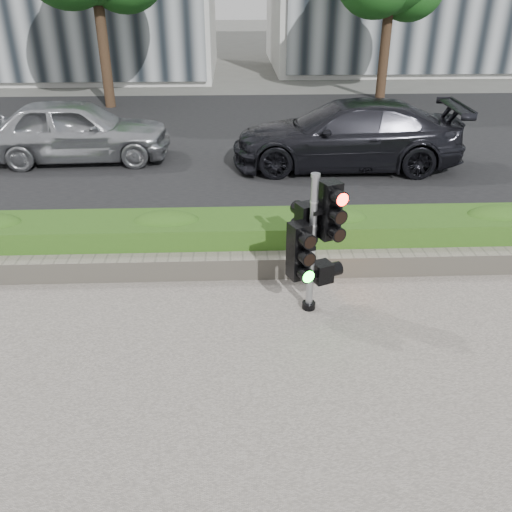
% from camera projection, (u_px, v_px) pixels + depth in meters
% --- Properties ---
extents(ground, '(120.00, 120.00, 0.00)m').
position_uv_depth(ground, '(246.00, 352.00, 6.72)').
color(ground, '#51514C').
rests_on(ground, ground).
extents(road, '(60.00, 13.00, 0.02)m').
position_uv_depth(road, '(237.00, 139.00, 15.61)').
color(road, black).
rests_on(road, ground).
extents(curb, '(60.00, 0.25, 0.12)m').
position_uv_depth(curb, '(241.00, 239.00, 9.50)').
color(curb, gray).
rests_on(curb, ground).
extents(stone_wall, '(12.00, 0.32, 0.34)m').
position_uv_depth(stone_wall, '(243.00, 265.00, 8.32)').
color(stone_wall, gray).
rests_on(stone_wall, sidewalk).
extents(hedge, '(12.00, 1.00, 0.68)m').
position_uv_depth(hedge, '(242.00, 237.00, 8.82)').
color(hedge, '#538E2B').
rests_on(hedge, sidewalk).
extents(traffic_signal, '(0.71, 0.64, 1.96)m').
position_uv_depth(traffic_signal, '(313.00, 237.00, 7.10)').
color(traffic_signal, black).
rests_on(traffic_signal, sidewalk).
extents(car_silver, '(4.59, 2.01, 1.54)m').
position_uv_depth(car_silver, '(77.00, 130.00, 13.38)').
color(car_silver, '#A1A3A8').
rests_on(car_silver, road).
extents(car_dark, '(5.50, 2.43, 1.57)m').
position_uv_depth(car_dark, '(346.00, 135.00, 12.93)').
color(car_dark, black).
rests_on(car_dark, road).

